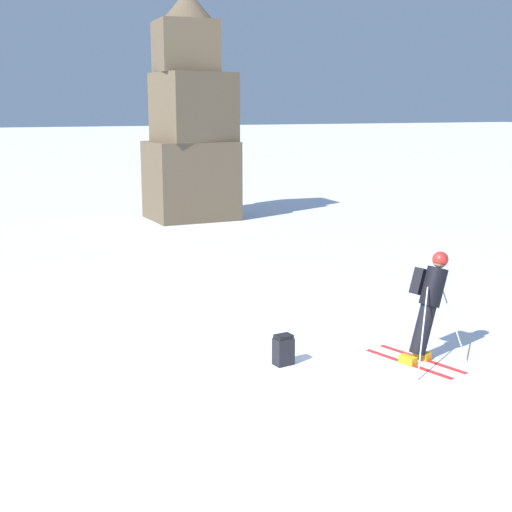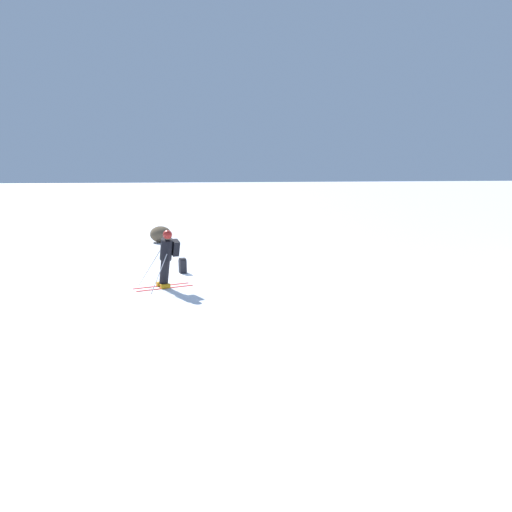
{
  "view_description": "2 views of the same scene",
  "coord_description": "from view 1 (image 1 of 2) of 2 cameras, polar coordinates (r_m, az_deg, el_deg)",
  "views": [
    {
      "loc": [
        -5.99,
        -8.77,
        4.04
      ],
      "look_at": [
        0.1,
        3.94,
        1.1
      ],
      "focal_mm": 50.0,
      "sensor_mm": 36.0,
      "label": 1
    },
    {
      "loc": [
        15.69,
        -1.01,
        3.36
      ],
      "look_at": [
        0.8,
        2.91,
        0.77
      ],
      "focal_mm": 35.0,
      "sensor_mm": 36.0,
      "label": 2
    }
  ],
  "objects": [
    {
      "name": "spare_backpack",
      "position": [
        11.48,
        2.21,
        -7.52
      ],
      "size": [
        0.32,
        0.25,
        0.5
      ],
      "rotation": [
        0.0,
        0.0,
        3.25
      ],
      "color": "black",
      "rests_on": "ground"
    },
    {
      "name": "ground_plane",
      "position": [
        11.36,
        8.25,
        -9.16
      ],
      "size": [
        300.0,
        300.0,
        0.0
      ],
      "primitive_type": "plane",
      "color": "white"
    },
    {
      "name": "rock_pillar",
      "position": [
        26.32,
        -5.24,
        10.33
      ],
      "size": [
        3.02,
        2.65,
        8.11
      ],
      "color": "brown",
      "rests_on": "ground"
    },
    {
      "name": "skier",
      "position": [
        11.94,
        13.66,
        -3.38
      ],
      "size": [
        1.25,
        1.77,
        1.8
      ],
      "rotation": [
        0.0,
        0.0,
        0.24
      ],
      "color": "red",
      "rests_on": "ground"
    }
  ]
}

